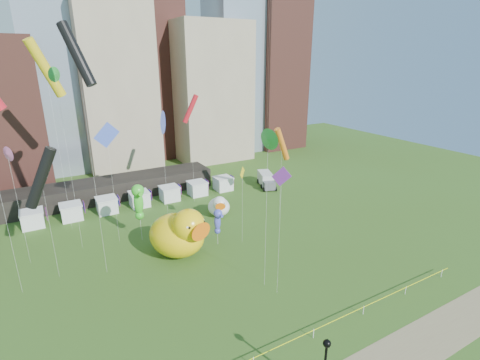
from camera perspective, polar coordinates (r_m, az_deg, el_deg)
skyline at (r=80.58m, az=-20.84°, el=16.84°), size 101.00×23.00×68.00m
pavilion at (r=64.31m, az=-21.31°, el=-1.58°), size 38.00×6.00×3.20m
vendor_tents at (r=59.77m, az=-15.57°, el=-2.98°), size 33.24×2.80×2.40m
caution_tape at (r=30.86m, az=2.12°, el=-26.47°), size 50.00×0.06×0.90m
big_duck at (r=43.57m, az=-9.56°, el=-8.27°), size 8.07×9.16×6.43m
small_duck at (r=53.97m, az=-3.33°, el=-4.14°), size 4.39×4.92×3.44m
seahorse_green at (r=47.04m, az=-15.76°, el=-2.94°), size 1.66×2.05×7.69m
seahorse_purple at (r=45.17m, az=-3.56°, el=-6.26°), size 1.30×1.53×4.86m
box_truck at (r=66.50m, az=4.15°, el=0.06°), size 3.91×6.17×2.46m
kite_1 at (r=44.98m, az=-32.87°, el=3.41°), size 0.81×1.51×13.79m
kite_2 at (r=37.70m, az=-24.37°, el=17.61°), size 2.95×3.22×25.73m
kite_3 at (r=33.10m, az=4.47°, el=6.37°), size 0.27×1.91×16.49m
kite_4 at (r=43.72m, az=0.38°, el=0.77°), size 1.18×0.98×10.13m
kite_5 at (r=48.85m, az=-12.28°, el=8.88°), size 1.68×2.85×16.03m
kite_6 at (r=52.83m, az=6.65°, el=5.65°), size 3.09×1.36×13.21m
kite_7 at (r=32.80m, az=6.56°, el=-0.02°), size 1.10×1.60×13.39m
kite_8 at (r=56.11m, az=-7.83°, el=11.07°), size 2.62×1.91×17.41m
kite_10 at (r=40.66m, az=-28.94°, el=0.28°), size 3.83×1.81×14.45m
kite_11 at (r=44.82m, az=-27.17°, el=14.50°), size 1.03×1.47×21.68m
kite_12 at (r=51.16m, az=-28.38°, el=15.25°), size 4.27×3.00×24.89m
kite_13 at (r=45.55m, az=-20.29°, el=6.48°), size 3.07×0.25×15.48m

